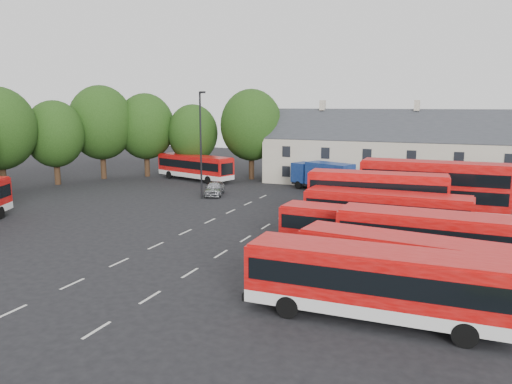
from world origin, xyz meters
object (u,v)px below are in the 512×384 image
(bus_dd_south, at_px, (377,196))
(box_truck, at_px, (323,175))
(silver_car, at_px, (215,188))
(lamppost, at_px, (201,142))
(bus_row_a, at_px, (376,279))

(bus_dd_south, xyz_separation_m, box_truck, (-8.22, 14.56, -0.67))
(box_truck, relative_size, silver_car, 1.73)
(box_truck, xyz_separation_m, silver_car, (-9.97, -7.06, -1.06))
(silver_car, relative_size, lamppost, 0.41)
(bus_dd_south, distance_m, box_truck, 16.73)
(silver_car, bearing_deg, bus_dd_south, -41.23)
(bus_row_a, bearing_deg, bus_dd_south, 98.49)
(bus_row_a, height_order, bus_dd_south, bus_dd_south)
(lamppost, bearing_deg, bus_row_a, -47.05)
(bus_row_a, xyz_separation_m, bus_dd_south, (-2.83, 17.70, 0.50))
(box_truck, distance_m, lamppost, 14.45)
(bus_row_a, height_order, lamppost, lamppost)
(box_truck, bearing_deg, bus_dd_south, -37.02)
(box_truck, bearing_deg, silver_car, -121.16)
(silver_car, bearing_deg, bus_row_a, -68.98)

